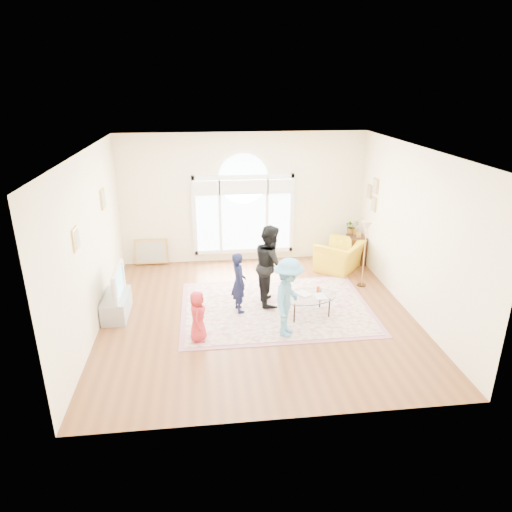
{
  "coord_description": "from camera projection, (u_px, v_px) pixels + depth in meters",
  "views": [
    {
      "loc": [
        -0.96,
        -7.93,
        4.32
      ],
      "look_at": [
        -0.0,
        0.3,
        1.12
      ],
      "focal_mm": 32.0,
      "sensor_mm": 36.0,
      "label": 1
    }
  ],
  "objects": [
    {
      "name": "room_shell",
      "position": [
        244.0,
        202.0,
        11.07
      ],
      "size": [
        6.0,
        6.0,
        6.0
      ],
      "color": "beige",
      "rests_on": "ground"
    },
    {
      "name": "ground",
      "position": [
        258.0,
        314.0,
        9.01
      ],
      "size": [
        6.0,
        6.0,
        0.0
      ],
      "primitive_type": "plane",
      "color": "brown",
      "rests_on": "ground"
    },
    {
      "name": "side_cabinet",
      "position": [
        356.0,
        249.0,
        11.46
      ],
      "size": [
        0.4,
        0.5,
        0.7
      ],
      "primitive_type": "cube",
      "color": "black",
      "rests_on": "ground"
    },
    {
      "name": "area_rug",
      "position": [
        276.0,
        308.0,
        9.25
      ],
      "size": [
        3.6,
        2.6,
        0.02
      ],
      "primitive_type": "cube",
      "color": "beige",
      "rests_on": "ground"
    },
    {
      "name": "floor_lamp",
      "position": [
        366.0,
        231.0,
        9.81
      ],
      "size": [
        0.3,
        0.3,
        1.51
      ],
      "color": "black",
      "rests_on": "ground"
    },
    {
      "name": "child_blue",
      "position": [
        288.0,
        298.0,
        8.01
      ],
      "size": [
        0.89,
        1.08,
        1.46
      ],
      "primitive_type": "imported",
      "rotation": [
        0.0,
        0.0,
        1.14
      ],
      "color": "#5496BF",
      "rests_on": "area_rug"
    },
    {
      "name": "child_red",
      "position": [
        198.0,
        316.0,
        7.94
      ],
      "size": [
        0.35,
        0.49,
        0.93
      ],
      "primitive_type": "imported",
      "rotation": [
        0.0,
        0.0,
        1.44
      ],
      "color": "#BA2830",
      "rests_on": "area_rug"
    },
    {
      "name": "child_navy",
      "position": [
        239.0,
        282.0,
        8.9
      ],
      "size": [
        0.39,
        0.5,
        1.22
      ],
      "primitive_type": "imported",
      "rotation": [
        0.0,
        0.0,
        1.8
      ],
      "color": "black",
      "rests_on": "area_rug"
    },
    {
      "name": "leaning_picture",
      "position": [
        153.0,
        264.0,
        11.44
      ],
      "size": [
        0.8,
        0.14,
        0.62
      ],
      "primitive_type": "cube",
      "rotation": [
        -0.14,
        0.0,
        0.0
      ],
      "color": "tan",
      "rests_on": "ground"
    },
    {
      "name": "armchair",
      "position": [
        340.0,
        256.0,
        11.03
      ],
      "size": [
        1.41,
        1.43,
        0.7
      ],
      "primitive_type": "imported",
      "rotation": [
        0.0,
        0.0,
        4.01
      ],
      "color": "gold",
      "rests_on": "ground"
    },
    {
      "name": "coffee_table",
      "position": [
        308.0,
        297.0,
        8.82
      ],
      "size": [
        1.26,
        0.94,
        0.54
      ],
      "rotation": [
        0.0,
        0.0,
        0.19
      ],
      "color": "silver",
      "rests_on": "ground"
    },
    {
      "name": "plant_pedestal",
      "position": [
        350.0,
        247.0,
        11.64
      ],
      "size": [
        0.2,
        0.2,
        0.7
      ],
      "primitive_type": "cylinder",
      "color": "white",
      "rests_on": "ground"
    },
    {
      "name": "tv_console",
      "position": [
        117.0,
        305.0,
        8.91
      ],
      "size": [
        0.45,
        1.0,
        0.42
      ],
      "primitive_type": "cube",
      "color": "#999CA1",
      "rests_on": "ground"
    },
    {
      "name": "television",
      "position": [
        114.0,
        282.0,
        8.73
      ],
      "size": [
        0.17,
        1.0,
        0.57
      ],
      "color": "black",
      "rests_on": "tv_console"
    },
    {
      "name": "potted_plant",
      "position": [
        352.0,
        226.0,
        11.45
      ],
      "size": [
        0.38,
        0.34,
        0.38
      ],
      "primitive_type": "imported",
      "rotation": [
        0.0,
        0.0,
        0.14
      ],
      "color": "#33722D",
      "rests_on": "plant_pedestal"
    },
    {
      "name": "child_black",
      "position": [
        271.0,
        265.0,
        9.18
      ],
      "size": [
        0.64,
        0.81,
        1.66
      ],
      "primitive_type": "imported",
      "rotation": [
        0.0,
        0.0,
        1.58
      ],
      "color": "black",
      "rests_on": "area_rug"
    },
    {
      "name": "rug_border",
      "position": [
        276.0,
        308.0,
        9.25
      ],
      "size": [
        3.8,
        2.8,
        0.01
      ],
      "primitive_type": "cube",
      "color": "#9C6372",
      "rests_on": "ground"
    }
  ]
}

